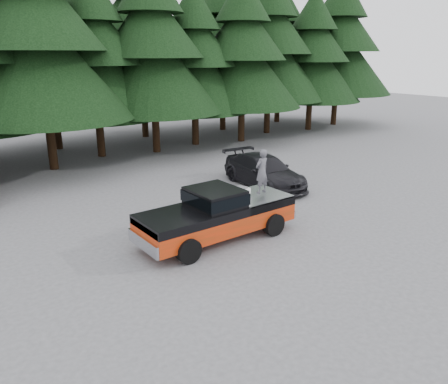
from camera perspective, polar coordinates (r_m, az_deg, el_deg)
ground at (r=15.02m, az=-1.18°, el=-7.61°), size 120.00×120.00×0.00m
pickup_truck at (r=15.64m, az=-0.89°, el=-3.90°), size 6.00×2.04×1.33m
truck_cab at (r=15.26m, az=-1.20°, el=-0.63°), size 1.66×1.90×0.59m
air_compressor at (r=15.78m, az=2.10°, el=-0.34°), size 0.71×0.64×0.42m
man_on_bed at (r=16.50m, az=4.96°, el=2.72°), size 0.67×0.49×1.69m
parked_car at (r=21.95m, az=5.25°, el=2.72°), size 2.82×5.55×1.54m
treeline at (r=29.45m, az=-21.83°, el=19.07°), size 60.15×16.05×17.50m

